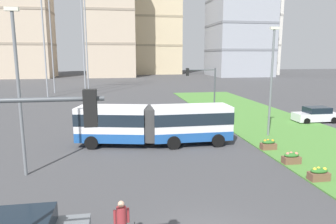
# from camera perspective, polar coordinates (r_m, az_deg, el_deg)

# --- Properties ---
(grass_median) EXTENTS (10.00, 70.00, 0.08)m
(grass_median) POSITION_cam_1_polar(r_m,az_deg,el_deg) (25.84, 27.17, -6.00)
(grass_median) COLOR #4C8438
(grass_median) RESTS_ON ground_plane
(articulated_bus) EXTENTS (12.00, 3.89, 3.00)m
(articulated_bus) POSITION_cam_1_polar(r_m,az_deg,el_deg) (23.85, -2.48, -2.13)
(articulated_bus) COLOR white
(articulated_bus) RESTS_ON ground
(car_white_van) EXTENTS (4.42, 2.05, 1.58)m
(car_white_van) POSITION_cam_1_polar(r_m,az_deg,el_deg) (35.41, 25.54, -0.48)
(car_white_van) COLOR silver
(car_white_van) RESTS_ON ground
(pedestrian_crossing) EXTENTS (0.57, 0.36, 1.74)m
(pedestrian_crossing) POSITION_cam_1_polar(r_m,az_deg,el_deg) (11.92, -8.54, -19.07)
(pedestrian_crossing) COLOR black
(pedestrian_crossing) RESTS_ON ground
(flower_planter_1) EXTENTS (1.10, 0.56, 0.74)m
(flower_planter_1) POSITION_cam_1_polar(r_m,az_deg,el_deg) (19.17, 26.02, -10.23)
(flower_planter_1) COLOR brown
(flower_planter_1) RESTS_ON grass_median
(flower_planter_2) EXTENTS (1.10, 0.56, 0.74)m
(flower_planter_2) POSITION_cam_1_polar(r_m,az_deg,el_deg) (21.30, 21.77, -7.87)
(flower_planter_2) COLOR brown
(flower_planter_2) RESTS_ON grass_median
(flower_planter_3) EXTENTS (1.10, 0.56, 0.74)m
(flower_planter_3) POSITION_cam_1_polar(r_m,az_deg,el_deg) (23.81, 17.99, -5.72)
(flower_planter_3) COLOR brown
(flower_planter_3) RESTS_ON grass_median
(traffic_light_far_right) EXTENTS (3.40, 0.28, 5.50)m
(traffic_light_far_right) POSITION_cam_1_polar(r_m,az_deg,el_deg) (33.21, 6.75, 5.12)
(traffic_light_far_right) COLOR #474C51
(traffic_light_far_right) RESTS_ON ground
(streetlight_left) EXTENTS (0.70, 0.28, 9.33)m
(streetlight_left) POSITION_cam_1_polar(r_m,az_deg,el_deg) (18.95, -25.82, 4.15)
(streetlight_left) COLOR slate
(streetlight_left) RESTS_ON ground
(streetlight_median) EXTENTS (0.70, 0.28, 9.07)m
(streetlight_median) POSITION_cam_1_polar(r_m,az_deg,el_deg) (27.15, 18.51, 5.98)
(streetlight_median) COLOR slate
(streetlight_median) RESTS_ON ground
(apartment_tower_west) EXTENTS (16.03, 14.31, 38.57)m
(apartment_tower_west) POSITION_cam_1_polar(r_m,az_deg,el_deg) (105.87, -25.25, 16.27)
(apartment_tower_west) COLOR #C6B299
(apartment_tower_west) RESTS_ON ground
(apartment_tower_westcentre) EXTENTS (14.83, 15.13, 39.19)m
(apartment_tower_westcentre) POSITION_cam_1_polar(r_m,az_deg,el_deg) (102.93, -10.64, 17.42)
(apartment_tower_westcentre) COLOR #C6B299
(apartment_tower_westcentre) RESTS_ON ground
(apartment_tower_centre) EXTENTS (16.95, 15.58, 39.26)m
(apartment_tower_centre) POSITION_cam_1_polar(r_m,az_deg,el_deg) (117.88, -2.25, 16.70)
(apartment_tower_centre) COLOR beige
(apartment_tower_centre) RESTS_ON ground
(apartment_tower_eastcentre) EXTENTS (18.09, 18.73, 40.25)m
(apartment_tower_eastcentre) POSITION_cam_1_polar(r_m,az_deg,el_deg) (107.79, 13.10, 17.30)
(apartment_tower_eastcentre) COLOR #9EA3AD
(apartment_tower_eastcentre) RESTS_ON ground
(apartment_tower_east) EXTENTS (19.05, 18.95, 49.36)m
(apartment_tower_east) POSITION_cam_1_polar(r_m,az_deg,el_deg) (119.96, 14.17, 18.73)
(apartment_tower_east) COLOR silver
(apartment_tower_east) RESTS_ON ground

